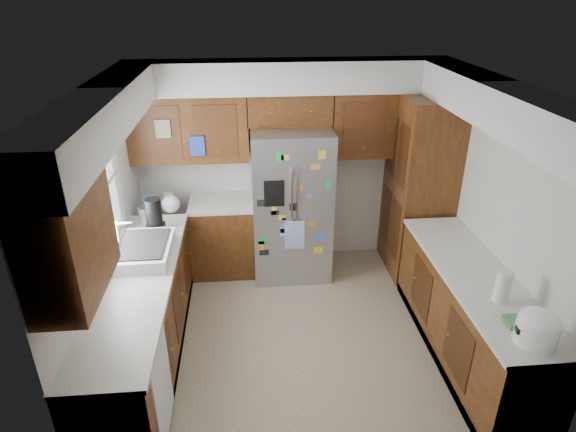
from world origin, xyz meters
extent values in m
plane|color=tan|center=(0.00, 0.00, 0.00)|extent=(3.60, 3.60, 0.00)
cube|color=beige|center=(0.00, 1.60, 1.25)|extent=(3.60, 0.04, 2.50)
cube|color=beige|center=(-1.80, 0.00, 1.25)|extent=(0.04, 3.20, 2.50)
cube|color=beige|center=(1.80, 0.00, 1.25)|extent=(0.04, 3.20, 2.50)
cube|color=beige|center=(0.00, -1.60, 1.25)|extent=(3.60, 0.04, 2.50)
cube|color=white|center=(0.00, 0.00, 2.51)|extent=(3.60, 3.20, 0.02)
cube|color=silver|center=(0.00, 1.41, 2.33)|extent=(3.60, 0.38, 0.35)
cube|color=silver|center=(-1.61, 0.00, 2.33)|extent=(0.38, 3.20, 0.35)
cube|color=silver|center=(1.61, 0.00, 2.33)|extent=(0.38, 3.20, 0.35)
cube|color=#411D0C|center=(-1.14, 1.43, 1.77)|extent=(1.33, 0.34, 0.75)
cube|color=#411D0C|center=(1.14, 1.43, 1.77)|extent=(1.33, 0.34, 0.75)
cube|color=#411D0C|center=(-1.63, -1.15, 1.77)|extent=(0.34, 0.85, 0.75)
cube|color=white|center=(-1.79, 0.10, 1.60)|extent=(0.02, 0.90, 1.05)
cube|color=white|center=(-1.75, 0.10, 1.60)|extent=(0.01, 1.02, 1.15)
cube|color=#203DBB|center=(-1.03, 1.24, 1.62)|extent=(0.16, 0.02, 0.22)
cube|color=beige|center=(-1.39, 1.24, 1.82)|extent=(0.16, 0.02, 0.20)
cube|color=#411D0C|center=(-1.50, -0.30, 0.44)|extent=(0.60, 2.60, 0.88)
cube|color=#411D0C|center=(-0.83, 1.30, 0.44)|extent=(0.75, 0.60, 0.88)
cube|color=beige|center=(-1.50, -0.30, 0.90)|extent=(0.63, 2.60, 0.04)
cube|color=beige|center=(-0.83, 1.30, 0.90)|extent=(0.75, 0.60, 0.04)
cube|color=black|center=(-1.50, -0.30, 0.05)|extent=(0.60, 2.60, 0.10)
cube|color=white|center=(-1.19, -1.15, 0.46)|extent=(0.01, 0.58, 0.80)
cube|color=#411D0C|center=(1.50, -0.47, 0.44)|extent=(0.60, 2.25, 0.88)
cube|color=beige|center=(1.50, -0.47, 0.90)|extent=(0.63, 2.25, 0.04)
cube|color=black|center=(1.50, -0.47, 0.05)|extent=(0.60, 2.25, 0.10)
cube|color=#411D0C|center=(1.50, 1.15, 1.07)|extent=(0.60, 0.90, 2.15)
cube|color=#939498|center=(0.00, 1.21, 0.90)|extent=(0.90, 0.75, 1.80)
cylinder|color=silver|center=(-0.03, 0.82, 1.05)|extent=(0.02, 0.02, 0.90)
cylinder|color=silver|center=(0.03, 0.82, 1.05)|extent=(0.02, 0.02, 0.90)
cube|color=black|center=(-0.22, 0.83, 1.20)|extent=(0.22, 0.01, 0.30)
cube|color=white|center=(0.00, 0.80, 0.70)|extent=(0.22, 0.01, 0.34)
cube|color=yellow|center=(0.29, 0.82, 1.62)|extent=(0.08, 0.00, 0.10)
cube|color=yellow|center=(-0.13, 0.82, 0.91)|extent=(0.08, 0.00, 0.06)
cube|color=#8C4C99|center=(0.05, 0.82, 0.61)|extent=(0.07, 0.00, 0.12)
cube|color=black|center=(-0.36, 0.82, 1.09)|extent=(0.09, 0.00, 0.08)
cube|color=black|center=(-0.01, 0.82, 1.04)|extent=(0.09, 0.00, 0.09)
cube|color=yellow|center=(-0.22, 0.82, 1.00)|extent=(0.05, 0.00, 0.12)
cube|color=green|center=(-0.11, 0.82, 0.75)|extent=(0.11, 0.00, 0.06)
cube|color=#8C4C99|center=(0.01, 0.82, 1.42)|extent=(0.06, 0.00, 0.07)
cube|color=green|center=(-0.15, 0.82, 1.62)|extent=(0.08, 0.00, 0.12)
cube|color=red|center=(-0.05, 0.82, 0.79)|extent=(0.06, 0.00, 0.05)
cube|color=orange|center=(-0.37, 0.82, 0.57)|extent=(0.07, 0.00, 0.11)
cube|color=blue|center=(0.30, 0.82, 0.64)|extent=(0.10, 0.00, 0.08)
cube|color=orange|center=(0.18, 0.82, 0.81)|extent=(0.09, 0.00, 0.05)
cube|color=yellow|center=(0.28, 0.82, 0.48)|extent=(0.11, 0.00, 0.08)
cube|color=#8C4C99|center=(-0.09, 0.82, 0.85)|extent=(0.10, 0.00, 0.12)
cube|color=green|center=(-0.36, 0.82, 0.63)|extent=(0.10, 0.00, 0.09)
cube|color=white|center=(-0.11, 0.82, 0.74)|extent=(0.09, 0.00, 0.11)
cube|color=yellow|center=(-0.10, 0.82, 1.60)|extent=(0.09, 0.00, 0.06)
cube|color=green|center=(0.37, 0.82, 1.28)|extent=(0.07, 0.00, 0.11)
cube|color=green|center=(0.00, 0.82, 0.69)|extent=(0.10, 0.00, 0.07)
cube|color=black|center=(-0.22, 0.82, 0.97)|extent=(0.09, 0.00, 0.05)
cube|color=black|center=(-0.34, 0.82, 0.48)|extent=(0.11, 0.00, 0.07)
cube|color=orange|center=(0.05, 0.82, 1.26)|extent=(0.08, 0.00, 0.07)
cube|color=#8C4C99|center=(0.17, 0.82, 1.16)|extent=(0.06, 0.00, 0.07)
cube|color=orange|center=(0.22, 0.82, 1.49)|extent=(0.11, 0.00, 0.06)
cube|color=green|center=(0.08, 0.82, 0.55)|extent=(0.07, 0.00, 0.08)
cube|color=#411D0C|center=(0.00, 1.43, 1.98)|extent=(0.96, 0.34, 0.35)
sphere|color=#141FAB|center=(-0.30, 1.36, 2.27)|extent=(0.25, 0.25, 0.25)
cylinder|color=black|center=(0.11, 1.40, 2.24)|extent=(0.31, 0.31, 0.18)
ellipsoid|color=#333338|center=(0.11, 1.40, 2.33)|extent=(0.29, 0.29, 0.13)
cube|color=white|center=(-1.50, 0.10, 0.98)|extent=(0.52, 0.70, 0.12)
cube|color=black|center=(-1.50, 0.10, 1.04)|extent=(0.44, 0.60, 0.02)
cylinder|color=silver|center=(-1.70, 0.10, 1.14)|extent=(0.02, 0.02, 0.30)
cylinder|color=silver|center=(-1.64, 0.10, 1.27)|extent=(0.16, 0.02, 0.02)
cube|color=yellow|center=(-1.32, -0.15, 0.94)|extent=(0.10, 0.18, 0.04)
cube|color=black|center=(-1.45, 0.56, 0.97)|extent=(0.18, 0.14, 0.10)
cylinder|color=black|center=(-1.45, 0.56, 1.16)|extent=(0.16, 0.16, 0.28)
cylinder|color=#939498|center=(-1.59, 0.77, 1.02)|extent=(0.14, 0.14, 0.20)
sphere|color=white|center=(-1.36, 1.06, 1.02)|extent=(0.20, 0.20, 0.20)
cube|color=#3F72B2|center=(-1.59, 1.11, 1.01)|extent=(0.14, 0.10, 0.18)
cube|color=#BFB28C|center=(-1.42, 1.27, 0.99)|extent=(0.10, 0.08, 0.14)
cylinder|color=white|center=(-1.50, 0.40, 0.98)|extent=(0.08, 0.08, 0.11)
cylinder|color=white|center=(1.50, -1.38, 1.02)|extent=(0.29, 0.29, 0.20)
ellipsoid|color=white|center=(1.50, -1.38, 1.12)|extent=(0.28, 0.28, 0.13)
cube|color=black|center=(1.36, -1.38, 1.04)|extent=(0.04, 0.06, 0.04)
cylinder|color=white|center=(1.50, -0.88, 1.05)|extent=(0.12, 0.12, 0.27)
camera|label=1|loc=(-0.49, -3.92, 3.23)|focal=30.00mm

